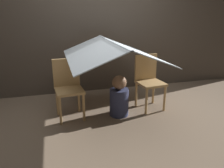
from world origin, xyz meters
TOP-DOWN VIEW (x-y plane):
  - ground_plane at (0.00, 0.00)m, footprint 8.80×8.80m
  - wall_back at (0.00, 1.17)m, footprint 7.00×0.05m
  - chair_left at (-0.62, 0.14)m, footprint 0.41×0.41m
  - chair_right at (0.61, 0.14)m, footprint 0.42×0.42m
  - sheet_canopy at (0.00, 0.08)m, footprint 1.24×1.59m
  - person_front at (0.08, -0.02)m, footprint 0.28×0.28m

SIDE VIEW (x-z plane):
  - ground_plane at x=0.00m, z-range 0.00..0.00m
  - person_front at x=0.08m, z-range -0.04..0.57m
  - chair_left at x=-0.62m, z-range 0.05..0.88m
  - chair_right at x=0.61m, z-range 0.05..0.88m
  - sheet_canopy at x=0.00m, z-range 0.84..1.08m
  - wall_back at x=0.00m, z-range 0.00..2.50m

